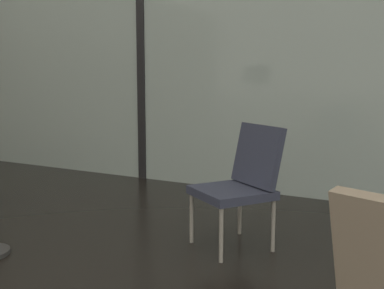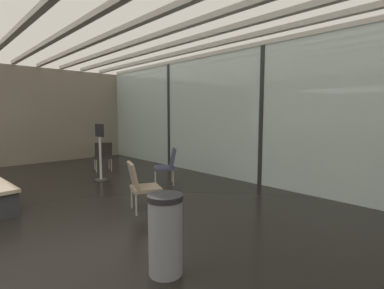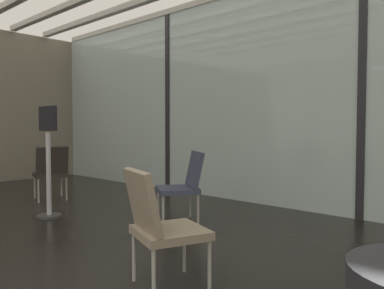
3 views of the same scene
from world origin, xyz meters
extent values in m
cube|color=black|center=(-3.50, 5.20, 1.63)|extent=(0.10, 0.12, 3.25)
sphere|color=gray|center=(-4.95, 10.54, 2.11)|extent=(2.32, 2.32, 2.32)
sphere|color=black|center=(-2.48, 8.60, 2.42)|extent=(0.28, 0.28, 0.28)
sphere|color=black|center=(-1.58, 8.60, 2.42)|extent=(0.28, 0.28, 0.28)
cube|color=#33384C|center=(-1.60, 3.51, 0.40)|extent=(0.67, 0.67, 0.06)
cube|color=#33384C|center=(-1.48, 3.69, 0.65)|extent=(0.48, 0.39, 0.44)
cylinder|color=gray|center=(-1.90, 3.45, 0.18)|extent=(0.03, 0.03, 0.37)
cylinder|color=gray|center=(-1.55, 3.22, 0.18)|extent=(0.03, 0.03, 0.37)
cylinder|color=gray|center=(-1.66, 3.80, 0.18)|extent=(0.03, 0.03, 0.37)
cylinder|color=gray|center=(-1.31, 3.57, 0.18)|extent=(0.03, 0.03, 0.37)
camera|label=1|loc=(-0.34, 0.59, 1.18)|focal=43.08mm
camera|label=2|loc=(3.87, -0.62, 1.70)|focal=26.90mm
camera|label=3|loc=(1.70, 0.20, 1.16)|focal=35.88mm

